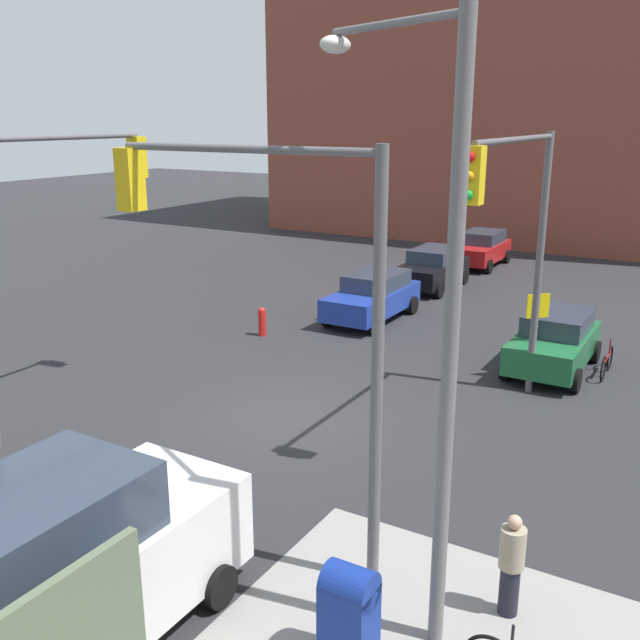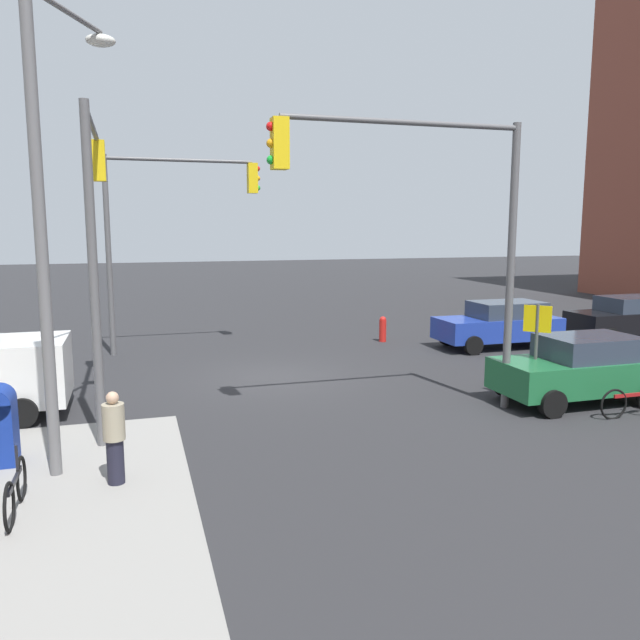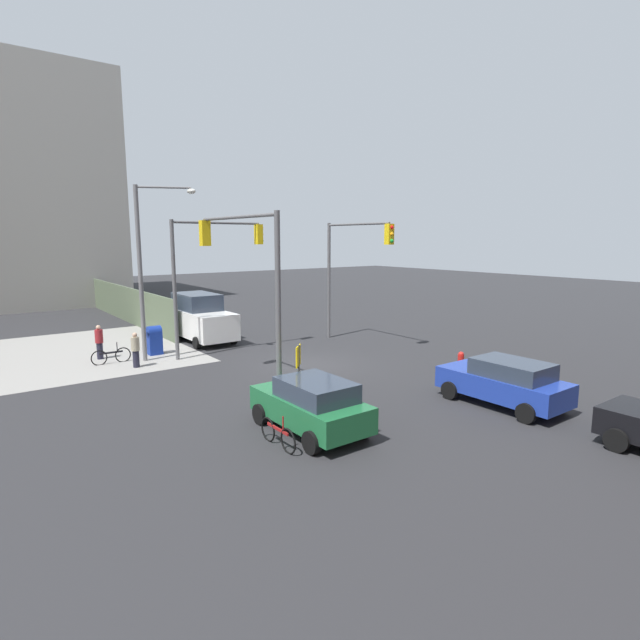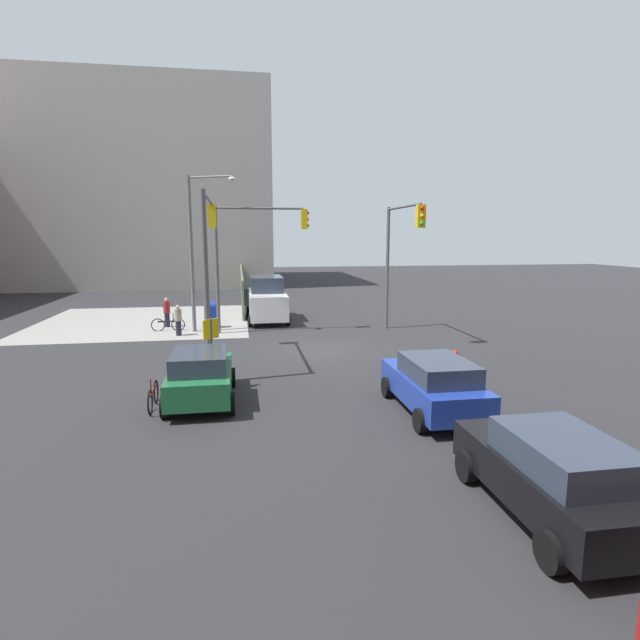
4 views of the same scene
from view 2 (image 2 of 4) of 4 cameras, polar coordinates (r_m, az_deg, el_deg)
The scene contains 13 objects.
ground_plane at distance 17.82m, azimuth -4.02°, elevation -5.19°, with size 120.00×120.00×0.00m, color #28282B.
traffic_signal_nw_corner at distance 13.82m, azimuth 9.54°, elevation 10.17°, with size 5.76×0.36×6.50m.
traffic_signal_se_corner at distance 21.43m, azimuth -13.68°, elevation 9.33°, with size 5.12×0.36×6.50m.
traffic_signal_ne_corner at distance 14.23m, azimuth -19.89°, elevation 9.51°, with size 0.36×4.85×6.50m.
street_lamp_corner at distance 11.50m, azimuth -23.37°, elevation 10.22°, with size 1.39×2.46×8.00m.
warning_sign_two_way at distance 15.77m, azimuth 19.20°, elevation -1.38°, with size 0.48×0.48×2.40m.
fire_hydrant at distance 23.16m, azimuth 5.76°, elevation -0.79°, with size 0.26×0.26×0.94m.
coupe_black at distance 26.17m, azimuth 26.23°, elevation 0.23°, with size 4.18×2.02×1.62m.
sedan_blue at distance 22.79m, azimuth 16.10°, elevation -0.33°, with size 4.30×2.02×1.62m.
coupe_green at distance 16.35m, azimuth 22.69°, elevation -4.07°, with size 3.97×2.02×1.62m.
pedestrian_crossing at distance 10.94m, azimuth -18.29°, elevation -10.09°, with size 0.36×0.36×1.57m.
bicycle_leaning_on_fence at distance 10.59m, azimuth -26.07°, elevation -13.85°, with size 0.05×1.75×0.97m.
bicycle_at_crosswalk at distance 15.70m, azimuth 26.70°, elevation -6.70°, with size 1.75×0.05×0.97m.
Camera 2 is at (3.81, 16.89, 4.23)m, focal length 35.00 mm.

